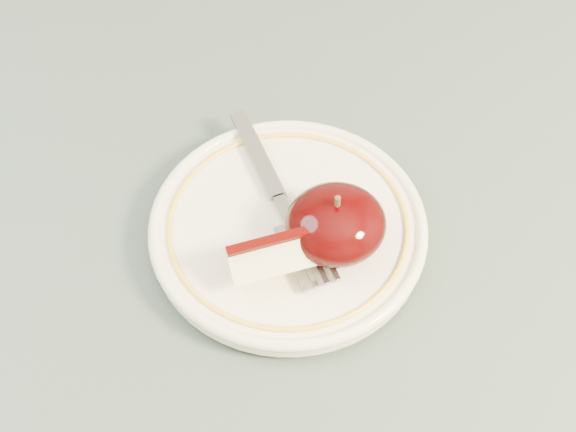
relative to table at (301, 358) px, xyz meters
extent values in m
cylinder|color=brown|center=(0.40, 0.40, -0.31)|extent=(0.05, 0.05, 0.71)
cube|color=#3C4A44|center=(0.00, 0.00, 0.07)|extent=(0.90, 0.90, 0.04)
cylinder|color=#F3E7CC|center=(0.00, 0.05, 0.09)|extent=(0.11, 0.11, 0.01)
cylinder|color=#F3E7CC|center=(0.00, 0.05, 0.10)|extent=(0.19, 0.19, 0.01)
torus|color=#F3E7CC|center=(0.00, 0.05, 0.10)|extent=(0.20, 0.20, 0.01)
torus|color=yellow|center=(0.00, 0.05, 0.11)|extent=(0.17, 0.17, 0.00)
ellipsoid|color=black|center=(0.03, 0.03, 0.13)|extent=(0.07, 0.07, 0.04)
cylinder|color=#472D19|center=(0.03, 0.03, 0.15)|extent=(0.00, 0.00, 0.01)
cube|color=beige|center=(-0.01, 0.02, 0.12)|extent=(0.08, 0.04, 0.03)
cube|color=#350201|center=(-0.01, 0.02, 0.14)|extent=(0.08, 0.02, 0.00)
cube|color=gray|center=(-0.01, 0.12, 0.11)|extent=(0.03, 0.09, 0.00)
cube|color=gray|center=(0.00, 0.06, 0.11)|extent=(0.01, 0.03, 0.00)
cube|color=gray|center=(0.00, 0.04, 0.11)|extent=(0.03, 0.03, 0.00)
cube|color=gray|center=(0.02, 0.02, 0.11)|extent=(0.01, 0.04, 0.00)
cube|color=gray|center=(0.01, 0.01, 0.11)|extent=(0.01, 0.04, 0.00)
cube|color=gray|center=(0.00, 0.01, 0.11)|extent=(0.01, 0.04, 0.00)
cube|color=gray|center=(0.00, 0.01, 0.11)|extent=(0.01, 0.04, 0.00)
camera|label=1|loc=(-0.06, -0.27, 0.56)|focal=50.00mm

